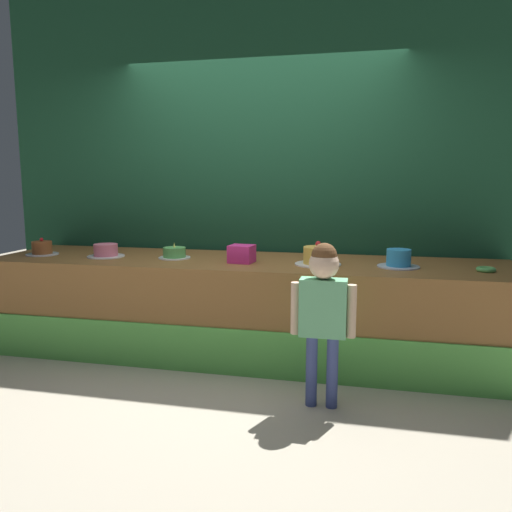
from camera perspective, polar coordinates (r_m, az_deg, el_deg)
The scene contains 11 objects.
ground_plane at distance 3.83m, azimuth -3.03°, elevation -13.33°, with size 12.00×12.00×0.00m, color #ADA38E.
stage_platform at distance 4.17m, azimuth -1.22°, elevation -5.84°, with size 4.25×1.02×0.79m.
curtain_backdrop at distance 4.62m, azimuth 0.56°, elevation 10.49°, with size 4.96×0.08×3.16m, color #19472D.
child_figure at distance 3.15m, azimuth 7.67°, elevation -5.27°, with size 0.41×0.19×1.06m.
pink_box at distance 3.96m, azimuth -1.64°, elevation 0.25°, with size 0.19×0.17×0.14m, color #ED3396.
donut at distance 3.94m, azimuth 24.73°, elevation -1.40°, with size 0.13×0.13×0.03m, color #59B259.
cake_far_left at distance 4.75m, azimuth -23.20°, elevation 0.77°, with size 0.27×0.27×0.15m.
cake_left at distance 4.44m, azimuth -16.75°, elevation 0.54°, with size 0.31×0.31×0.11m.
cake_center at distance 4.23m, azimuth -9.28°, elevation 0.31°, with size 0.27×0.27×0.13m.
cake_right at distance 3.88m, azimuth 7.08°, elevation -0.05°, with size 0.36×0.36×0.18m.
cake_far_right at distance 3.90m, azimuth 15.94°, elevation -0.36°, with size 0.31×0.31×0.14m.
Camera 1 is at (0.97, -3.42, 1.44)m, focal length 35.10 mm.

